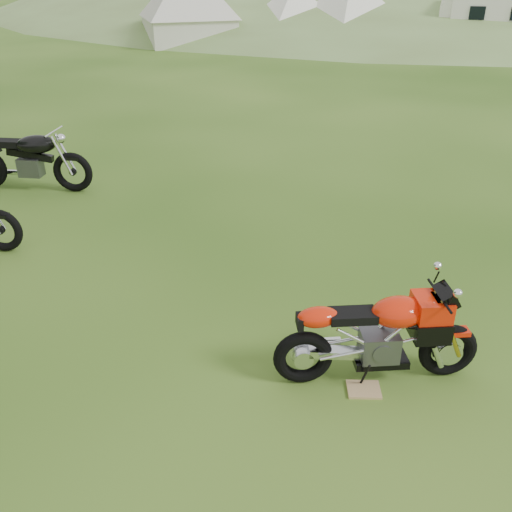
{
  "coord_description": "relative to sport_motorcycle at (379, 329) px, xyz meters",
  "views": [
    {
      "loc": [
        -1.02,
        -4.72,
        3.33
      ],
      "look_at": [
        -0.17,
        0.4,
        0.58
      ],
      "focal_mm": 40.0,
      "sensor_mm": 36.0,
      "label": 1
    }
  ],
  "objects": [
    {
      "name": "tent_mid",
      "position": [
        4.27,
        22.15,
        0.71
      ],
      "size": [
        3.45,
        3.45,
        2.45
      ],
      "primitive_type": null,
      "rotation": [
        0.0,
        0.0,
        0.26
      ],
      "color": "white",
      "rests_on": "ground"
    },
    {
      "name": "hillside",
      "position": [
        23.34,
        40.96,
        -0.51
      ],
      "size": [
        80.0,
        64.0,
        8.0
      ],
      "primitive_type": "ellipsoid",
      "color": "olive",
      "rests_on": "ground"
    },
    {
      "name": "vintage_moto_b",
      "position": [
        -3.8,
        5.31,
        0.01
      ],
      "size": [
        2.03,
        1.0,
        1.04
      ],
      "primitive_type": null,
      "rotation": [
        0.0,
        0.0,
        -0.29
      ],
      "color": "black",
      "rests_on": "ground"
    },
    {
      "name": "sport_motorcycle",
      "position": [
        0.0,
        0.0,
        0.0
      ],
      "size": [
        1.74,
        0.58,
        1.03
      ],
      "primitive_type": null,
      "rotation": [
        0.0,
        0.0,
        -0.09
      ],
      "color": "red",
      "rests_on": "ground"
    },
    {
      "name": "tent_right",
      "position": [
        6.45,
        21.15,
        0.82
      ],
      "size": [
        4.02,
        4.02,
        2.67
      ],
      "primitive_type": null,
      "rotation": [
        0.0,
        0.0,
        0.38
      ],
      "color": "white",
      "rests_on": "ground"
    },
    {
      "name": "hedgerow",
      "position": [
        23.34,
        40.96,
        -0.51
      ],
      "size": [
        36.0,
        1.2,
        8.6
      ],
      "primitive_type": null,
      "color": "black",
      "rests_on": "ground"
    },
    {
      "name": "tent_left",
      "position": [
        -0.25,
        22.13,
        0.98
      ],
      "size": [
        3.88,
        3.88,
        2.99
      ],
      "primitive_type": null,
      "rotation": [
        0.0,
        0.0,
        0.14
      ],
      "color": "silver",
      "rests_on": "ground"
    },
    {
      "name": "ground",
      "position": [
        -0.66,
        0.96,
        -0.51
      ],
      "size": [
        120.0,
        120.0,
        0.0
      ],
      "primitive_type": "plane",
      "color": "#21480F",
      "rests_on": "ground"
    },
    {
      "name": "caravan",
      "position": [
        11.53,
        18.34,
        0.52
      ],
      "size": [
        4.85,
        3.62,
        2.07
      ],
      "primitive_type": null,
      "rotation": [
        0.0,
        0.0,
        -0.42
      ],
      "color": "white",
      "rests_on": "ground"
    },
    {
      "name": "plywood_board",
      "position": [
        -0.14,
        -0.16,
        -0.5
      ],
      "size": [
        0.32,
        0.28,
        0.02
      ],
      "primitive_type": "cube",
      "rotation": [
        0.0,
        0.0,
        -0.2
      ],
      "color": "tan",
      "rests_on": "ground"
    }
  ]
}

